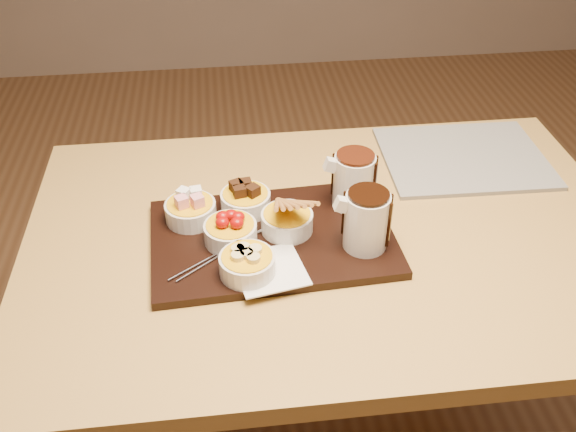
{
  "coord_description": "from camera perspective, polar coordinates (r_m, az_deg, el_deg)",
  "views": [
    {
      "loc": [
        -0.2,
        -0.97,
        1.54
      ],
      "look_at": [
        -0.09,
        -0.02,
        0.81
      ],
      "focal_mm": 40.0,
      "sensor_mm": 36.0,
      "label": 1
    }
  ],
  "objects": [
    {
      "name": "bowl_strawberries",
      "position": [
        1.21,
        -5.13,
        -1.51
      ],
      "size": [
        0.1,
        0.1,
        0.04
      ],
      "primitive_type": "cylinder",
      "color": "beige",
      "rests_on": "serving_board"
    },
    {
      "name": "bowl_biscotti",
      "position": [
        1.23,
        -0.09,
        -0.53
      ],
      "size": [
        0.1,
        0.1,
        0.04
      ],
      "primitive_type": "cylinder",
      "color": "beige",
      "rests_on": "serving_board"
    },
    {
      "name": "dining_table",
      "position": [
        1.33,
        3.71,
        -4.72
      ],
      "size": [
        1.2,
        0.8,
        0.75
      ],
      "color": "#B08841",
      "rests_on": "ground"
    },
    {
      "name": "napkin",
      "position": [
        1.15,
        -1.62,
        -4.79
      ],
      "size": [
        0.14,
        0.14,
        0.0
      ],
      "primitive_type": "cube",
      "rotation": [
        0.0,
        0.0,
        0.19
      ],
      "color": "white",
      "rests_on": "serving_board"
    },
    {
      "name": "newspaper",
      "position": [
        1.53,
        15.33,
        5.03
      ],
      "size": [
        0.37,
        0.3,
        0.01
      ],
      "primitive_type": "cube",
      "rotation": [
        0.0,
        0.0,
        -0.02
      ],
      "color": "beige",
      "rests_on": "dining_table"
    },
    {
      "name": "serving_board",
      "position": [
        1.23,
        -1.39,
        -1.99
      ],
      "size": [
        0.48,
        0.32,
        0.02
      ],
      "primitive_type": "cube",
      "rotation": [
        0.0,
        0.0,
        0.05
      ],
      "color": "black",
      "rests_on": "dining_table"
    },
    {
      "name": "fondue_skewers",
      "position": [
        1.2,
        -5.45,
        -2.87
      ],
      "size": [
        0.17,
        0.23,
        0.01
      ],
      "primitive_type": null,
      "rotation": [
        0.0,
        0.0,
        -0.96
      ],
      "color": "silver",
      "rests_on": "serving_board"
    },
    {
      "name": "pitcher_milk_chocolate",
      "position": [
        1.28,
        5.86,
        3.08
      ],
      "size": [
        0.09,
        0.09,
        0.11
      ],
      "primitive_type": "cylinder",
      "rotation": [
        0.0,
        0.0,
        0.05
      ],
      "color": "silver",
      "rests_on": "serving_board"
    },
    {
      "name": "pitcher_dark_chocolate",
      "position": [
        1.18,
        6.98,
        -0.46
      ],
      "size": [
        0.09,
        0.09,
        0.11
      ],
      "primitive_type": "cylinder",
      "rotation": [
        0.0,
        0.0,
        0.05
      ],
      "color": "silver",
      "rests_on": "serving_board"
    },
    {
      "name": "bowl_bananas",
      "position": [
        1.13,
        -3.64,
        -4.36
      ],
      "size": [
        0.1,
        0.1,
        0.04
      ],
      "primitive_type": "cylinder",
      "color": "beige",
      "rests_on": "serving_board"
    },
    {
      "name": "bowl_marshmallows",
      "position": [
        1.27,
        -8.64,
        0.39
      ],
      "size": [
        0.1,
        0.1,
        0.04
      ],
      "primitive_type": "cylinder",
      "color": "beige",
      "rests_on": "serving_board"
    },
    {
      "name": "bowl_cake",
      "position": [
        1.28,
        -3.78,
        1.29
      ],
      "size": [
        0.1,
        0.1,
        0.04
      ],
      "primitive_type": "cylinder",
      "color": "beige",
      "rests_on": "serving_board"
    }
  ]
}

